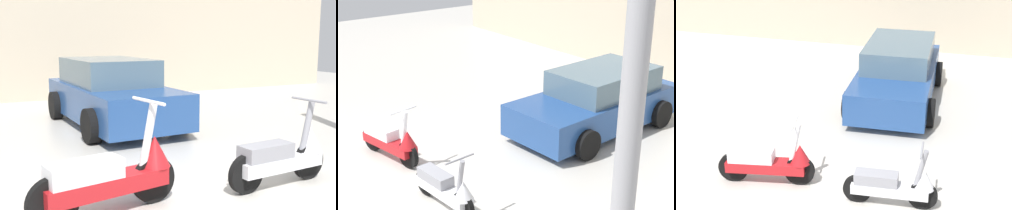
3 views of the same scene
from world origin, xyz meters
The scene contains 4 objects.
wall_back centered at (0.00, 8.78, 1.99)m, with size 19.60×0.12×3.98m, color beige.
scooter_front_left centered at (-0.83, 0.76, 0.40)m, with size 1.59×0.64×1.11m.
scooter_front_right centered at (1.24, 0.66, 0.36)m, with size 1.45×0.52×1.01m.
car_rear_left centered at (0.49, 4.86, 0.63)m, with size 2.01×3.93×1.31m.
Camera 1 is at (-2.06, -3.07, 1.75)m, focal length 45.00 mm.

